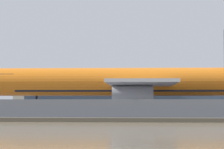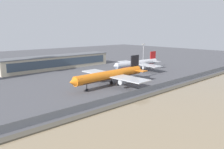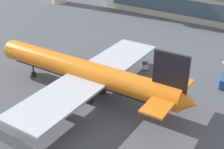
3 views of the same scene
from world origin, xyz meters
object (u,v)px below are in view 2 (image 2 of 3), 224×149
Objects in this scene: cargo_jet_orange at (111,75)px; ops_van at (117,72)px; passenger_jet_silver at (138,63)px; baggage_tug at (95,77)px; apron_light_mast_apron_west at (143,56)px.

cargo_jet_orange reaches higher than ops_van.
passenger_jet_silver is at bearing 25.59° from cargo_jet_orange.
passenger_jet_silver is 40.91m from baggage_tug.
baggage_tug is 0.18× the size of apron_light_mast_apron_west.
ops_van is at bearing 151.54° from apron_light_mast_apron_west.
apron_light_mast_apron_west reaches higher than cargo_jet_orange.
ops_van reaches higher than baggage_tug.
apron_light_mast_apron_west is at bearing -116.90° from passenger_jet_silver.
apron_light_mast_apron_west is at bearing -9.88° from baggage_tug.
passenger_jet_silver is (44.56, 21.33, -0.69)m from cargo_jet_orange.
cargo_jet_orange reaches higher than passenger_jet_silver.
passenger_jet_silver is at bearing 3.57° from baggage_tug.
cargo_jet_orange is at bearing -101.81° from baggage_tug.
cargo_jet_orange is 49.41m from passenger_jet_silver.
baggage_tug is at bearing -176.43° from passenger_jet_silver.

